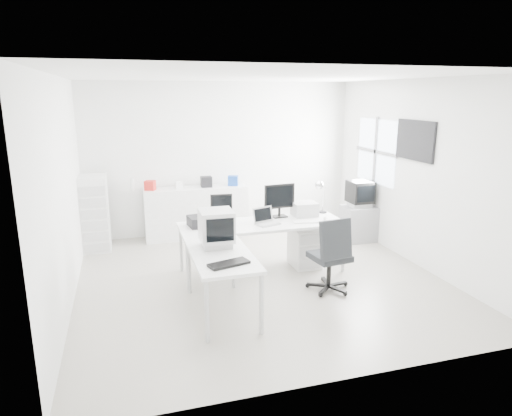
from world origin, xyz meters
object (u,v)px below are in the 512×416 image
object	(u,v)px
side_desk	(222,283)
tv_cabinet	(358,223)
laptop	(268,217)
crt_tv	(360,194)
lcd_monitor_small	(221,208)
crt_monitor	(216,228)
office_chair	(330,253)
inkjet_printer	(203,221)
drawer_pedestal	(305,247)
filing_cabinet	(95,213)
laser_printer	(304,209)
sideboard	(196,212)
lcd_monitor_large	(279,201)
main_desk	(262,247)

from	to	relation	value
side_desk	tv_cabinet	xyz separation A→B (m)	(2.96, 2.04, -0.06)
laptop	crt_tv	distance (m)	2.30
lcd_monitor_small	crt_monitor	size ratio (longest dim) A/B	0.84
office_chair	crt_tv	xyz separation A→B (m)	(1.44, 1.82, 0.33)
inkjet_printer	crt_tv	distance (m)	3.07
side_desk	laptop	world-z (taller)	laptop
side_desk	crt_monitor	xyz separation A→B (m)	(0.00, 0.25, 0.61)
drawer_pedestal	filing_cabinet	world-z (taller)	filing_cabinet
laser_printer	tv_cabinet	world-z (taller)	laser_printer
inkjet_printer	sideboard	distance (m)	1.92
crt_tv	sideboard	bearing A→B (deg)	159.48
laser_printer	crt_monitor	bearing A→B (deg)	-145.39
sideboard	filing_cabinet	size ratio (longest dim) A/B	1.46
lcd_monitor_large	crt_monitor	bearing A→B (deg)	-143.32
side_desk	lcd_monitor_small	distance (m)	1.50
inkjet_printer	sideboard	bearing A→B (deg)	77.32
sideboard	laser_printer	bearing A→B (deg)	-51.28
main_desk	filing_cabinet	world-z (taller)	filing_cabinet
lcd_monitor_small	tv_cabinet	xyz separation A→B (m)	(2.66, 0.69, -0.64)
main_desk	tv_cabinet	world-z (taller)	main_desk
lcd_monitor_small	sideboard	xyz separation A→B (m)	(-0.11, 1.72, -0.48)
drawer_pedestal	filing_cabinet	size ratio (longest dim) A/B	0.47
crt_monitor	tv_cabinet	world-z (taller)	crt_monitor
drawer_pedestal	sideboard	xyz separation A→B (m)	(-1.36, 1.92, 0.17)
tv_cabinet	laptop	bearing A→B (deg)	-153.16
side_desk	drawer_pedestal	bearing A→B (deg)	36.57
lcd_monitor_small	laser_printer	world-z (taller)	lcd_monitor_small
office_chair	crt_tv	bearing A→B (deg)	43.76
lcd_monitor_large	sideboard	distance (m)	2.07
lcd_monitor_small	main_desk	bearing A→B (deg)	-20.31
inkjet_printer	filing_cabinet	size ratio (longest dim) A/B	0.32
crt_tv	laptop	bearing A→B (deg)	-153.16
crt_tv	filing_cabinet	distance (m)	4.57
laser_printer	crt_tv	xyz separation A→B (m)	(1.36, 0.72, -0.00)
crt_monitor	sideboard	size ratio (longest dim) A/B	0.25
side_desk	office_chair	size ratio (longest dim) A/B	1.34
drawer_pedestal	crt_tv	size ratio (longest dim) A/B	1.20
laser_printer	crt_monitor	size ratio (longest dim) A/B	0.77
laptop	office_chair	distance (m)	1.05
lcd_monitor_small	lcd_monitor_large	bearing A→B (deg)	4.13
side_desk	laser_printer	bearing A→B (deg)	39.52
lcd_monitor_large	laptop	xyz separation A→B (m)	(-0.30, -0.35, -0.14)
sideboard	filing_cabinet	world-z (taller)	filing_cabinet
laptop	filing_cabinet	bearing A→B (deg)	124.02
office_chair	sideboard	bearing A→B (deg)	106.95
lcd_monitor_small	tv_cabinet	size ratio (longest dim) A/B	0.63
lcd_monitor_small	sideboard	distance (m)	1.79
lcd_monitor_large	laptop	size ratio (longest dim) A/B	1.47
sideboard	crt_monitor	bearing A→B (deg)	-93.93
lcd_monitor_large	laptop	bearing A→B (deg)	-136.43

